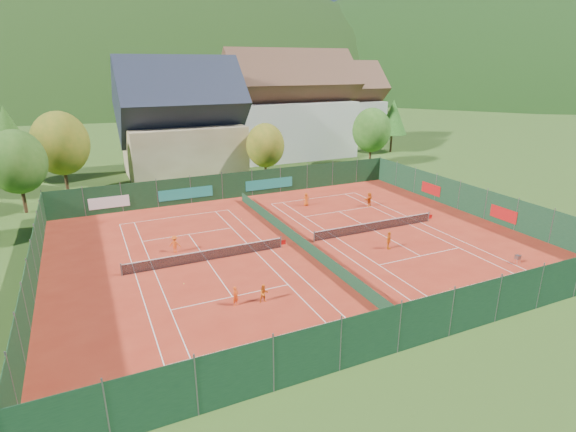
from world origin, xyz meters
The scene contains 33 objects.
ground centered at (0.00, 0.00, -0.02)m, with size 600.00×600.00×0.00m, color #2C4C17.
clay_pad centered at (0.00, 0.00, 0.01)m, with size 40.00×32.00×0.01m, color #A72A18.
court_markings_left centered at (-8.00, 0.00, 0.01)m, with size 11.03×23.83×0.00m.
court_markings_right centered at (8.00, 0.00, 0.01)m, with size 11.03×23.83×0.00m.
tennis_net_left centered at (-7.85, 0.00, 0.51)m, with size 13.30×0.10×1.02m.
tennis_net_right centered at (8.15, 0.00, 0.51)m, with size 13.30×0.10×1.02m.
court_divider centered at (0.00, 0.00, 0.50)m, with size 0.03×28.80×1.00m.
fence_north centered at (-0.46, 15.99, 1.47)m, with size 40.00×0.10×3.00m.
fence_south centered at (0.00, -16.00, 1.50)m, with size 40.00×0.04×3.00m.
fence_west centered at (-20.00, 0.00, 1.50)m, with size 0.04×32.00×3.00m.
fence_east centered at (20.00, 0.05, 1.48)m, with size 0.09×32.00×3.00m.
chalet centered at (-3.00, 30.00, 6.62)m, with size 16.20×12.00×16.00m.
hotel_block_a centered at (16.00, 36.00, 7.38)m, with size 21.60×11.00×17.25m.
hotel_block_b centered at (30.00, 44.00, 6.62)m, with size 17.28×10.00×15.50m.
tree_west_front centered at (-22.00, 20.00, 5.39)m, with size 5.72×5.72×8.69m.
tree_west_mid centered at (-18.00, 26.00, 6.07)m, with size 6.44×6.44×9.78m.
tree_west_back centered at (-24.00, 34.00, 6.74)m, with size 5.60×5.60×10.00m.
tree_center centered at (6.00, 22.00, 4.72)m, with size 5.01×5.01×7.60m.
tree_east_front centered at (24.00, 24.00, 5.39)m, with size 5.72×5.72×8.69m.
tree_east_mid centered at (34.00, 32.00, 6.06)m, with size 5.04×5.04×9.00m.
tree_east_back centered at (26.00, 40.00, 6.74)m, with size 7.15×7.15×10.86m.
mountain_backdrop centered at (28.54, 233.48, -39.64)m, with size 820.00×530.00×242.00m.
ball_hopper centered at (13.85, -10.70, 0.56)m, with size 0.34×0.34×0.80m.
loose_ball_0 centered at (-10.56, -3.19, 0.03)m, with size 0.07×0.07×0.07m, color #CCD833.
loose_ball_1 centered at (6.04, -11.73, 0.03)m, with size 0.07×0.07×0.07m, color #CCD833.
loose_ball_2 centered at (0.25, 1.61, 0.03)m, with size 0.07×0.07×0.07m, color #CCD833.
loose_ball_3 centered at (-2.21, 8.39, 0.03)m, with size 0.07×0.07×0.07m, color #CCD833.
player_left_near centered at (-8.14, -7.56, 0.67)m, with size 0.49×0.32×1.34m, color #EA4E14.
player_left_mid centered at (-6.33, -7.94, 0.63)m, with size 0.62×0.48×1.27m, color orange.
player_left_far centered at (-9.93, 2.79, 0.73)m, with size 0.94×0.54×1.46m, color #EC5314.
player_right_near centered at (6.51, -4.07, 0.77)m, with size 0.91×0.38×1.54m, color orange.
player_right_far_a centered at (5.76, 9.70, 0.74)m, with size 0.72×0.47×1.47m, color #D64F13.
player_right_far_b centered at (11.93, 6.65, 0.79)m, with size 1.46×0.47×1.58m, color orange.
Camera 1 is at (-15.86, -32.23, 14.81)m, focal length 28.00 mm.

